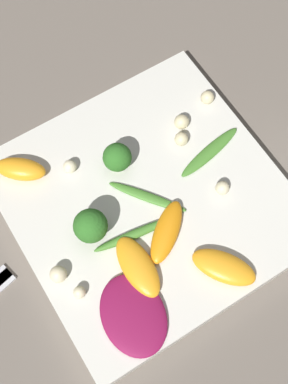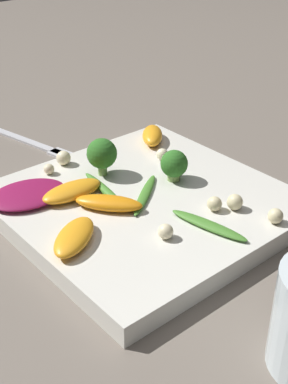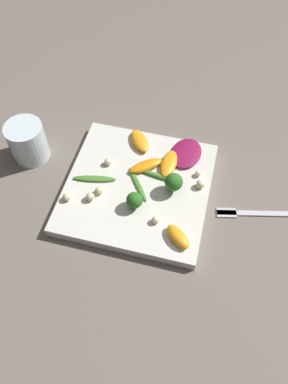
% 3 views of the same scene
% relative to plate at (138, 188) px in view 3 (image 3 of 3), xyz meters
% --- Properties ---
extents(ground_plane, '(2.40, 2.40, 0.00)m').
position_rel_plate_xyz_m(ground_plane, '(0.00, 0.00, -0.01)').
color(ground_plane, '#6B6056').
extents(plate, '(0.29, 0.29, 0.02)m').
position_rel_plate_xyz_m(plate, '(0.00, 0.00, 0.00)').
color(plate, silver).
rests_on(plate, ground_plane).
extents(drinking_glass, '(0.08, 0.08, 0.09)m').
position_rel_plate_xyz_m(drinking_glass, '(0.25, -0.04, 0.03)').
color(drinking_glass, silver).
rests_on(drinking_glass, ground_plane).
extents(fork, '(0.17, 0.05, 0.01)m').
position_rel_plate_xyz_m(fork, '(-0.23, -0.00, -0.01)').
color(fork, silver).
rests_on(fork, ground_plane).
extents(radicchio_leaf_0, '(0.08, 0.09, 0.01)m').
position_rel_plate_xyz_m(radicchio_leaf_0, '(-0.08, -0.10, 0.02)').
color(radicchio_leaf_0, maroon).
rests_on(radicchio_leaf_0, plate).
extents(orange_segment_0, '(0.06, 0.07, 0.02)m').
position_rel_plate_xyz_m(orange_segment_0, '(0.02, -0.11, 0.02)').
color(orange_segment_0, orange).
rests_on(orange_segment_0, plate).
extents(orange_segment_1, '(0.06, 0.06, 0.02)m').
position_rel_plate_xyz_m(orange_segment_1, '(-0.10, 0.10, 0.02)').
color(orange_segment_1, orange).
rests_on(orange_segment_1, plate).
extents(orange_segment_2, '(0.07, 0.07, 0.01)m').
position_rel_plate_xyz_m(orange_segment_2, '(-0.01, -0.05, 0.02)').
color(orange_segment_2, orange).
rests_on(orange_segment_2, plate).
extents(orange_segment_3, '(0.03, 0.07, 0.02)m').
position_rel_plate_xyz_m(orange_segment_3, '(-0.05, -0.06, 0.02)').
color(orange_segment_3, orange).
rests_on(orange_segment_3, plate).
extents(broccoli_floret_0, '(0.03, 0.03, 0.04)m').
position_rel_plate_xyz_m(broccoli_floret_0, '(-0.01, 0.05, 0.03)').
color(broccoli_floret_0, '#7A9E51').
rests_on(broccoli_floret_0, plate).
extents(broccoli_floret_1, '(0.04, 0.04, 0.05)m').
position_rel_plate_xyz_m(broccoli_floret_1, '(-0.07, -0.01, 0.04)').
color(broccoli_floret_1, '#84AD5B').
rests_on(broccoli_floret_1, plate).
extents(arugula_sprig_0, '(0.06, 0.08, 0.01)m').
position_rel_plate_xyz_m(arugula_sprig_0, '(-0.00, -0.00, 0.01)').
color(arugula_sprig_0, '#47842D').
rests_on(arugula_sprig_0, plate).
extents(arugula_sprig_1, '(0.09, 0.03, 0.01)m').
position_rel_plate_xyz_m(arugula_sprig_1, '(0.09, 0.01, 0.01)').
color(arugula_sprig_1, '#47842D').
rests_on(arugula_sprig_1, plate).
extents(arugula_sprig_2, '(0.09, 0.02, 0.01)m').
position_rel_plate_xyz_m(arugula_sprig_2, '(-0.03, -0.03, 0.02)').
color(arugula_sprig_2, '#47842D').
rests_on(arugula_sprig_2, plate).
extents(macadamia_nut_0, '(0.02, 0.02, 0.02)m').
position_rel_plate_xyz_m(macadamia_nut_0, '(0.07, 0.04, 0.02)').
color(macadamia_nut_0, beige).
rests_on(macadamia_nut_0, plate).
extents(macadamia_nut_1, '(0.02, 0.02, 0.02)m').
position_rel_plate_xyz_m(macadamia_nut_1, '(0.13, 0.07, 0.02)').
color(macadamia_nut_1, beige).
rests_on(macadamia_nut_1, plate).
extents(macadamia_nut_2, '(0.01, 0.01, 0.01)m').
position_rel_plate_xyz_m(macadamia_nut_2, '(-0.05, 0.07, 0.02)').
color(macadamia_nut_2, beige).
rests_on(macadamia_nut_2, plate).
extents(macadamia_nut_3, '(0.02, 0.02, 0.02)m').
position_rel_plate_xyz_m(macadamia_nut_3, '(-0.12, -0.03, 0.02)').
color(macadamia_nut_3, beige).
rests_on(macadamia_nut_3, plate).
extents(macadamia_nut_4, '(0.01, 0.01, 0.01)m').
position_rel_plate_xyz_m(macadamia_nut_4, '(-0.11, -0.05, 0.02)').
color(macadamia_nut_4, beige).
rests_on(macadamia_nut_4, plate).
extents(macadamia_nut_5, '(0.02, 0.02, 0.02)m').
position_rel_plate_xyz_m(macadamia_nut_5, '(0.07, -0.04, 0.02)').
color(macadamia_nut_5, beige).
rests_on(macadamia_nut_5, plate).
extents(macadamia_nut_6, '(0.02, 0.02, 0.02)m').
position_rel_plate_xyz_m(macadamia_nut_6, '(0.08, 0.06, 0.02)').
color(macadamia_nut_6, beige).
rests_on(macadamia_nut_6, plate).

